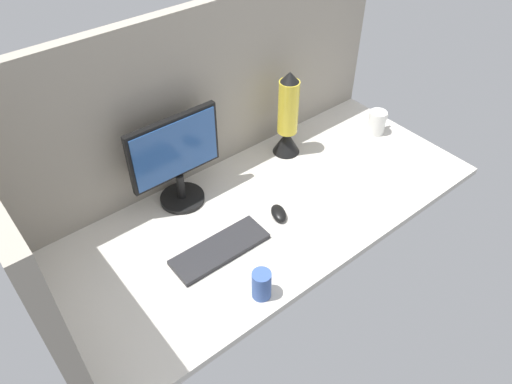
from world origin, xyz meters
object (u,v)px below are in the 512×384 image
Objects in this scene: mug_ceramic_white at (377,122)px; keyboard at (220,249)px; monitor at (176,158)px; lava_lamp at (288,120)px; mug_ceramic_blue at (261,285)px; mouse at (279,213)px.

keyboard is at bearing -172.03° from mug_ceramic_white.
lava_lamp is (54.56, -2.72, -4.30)cm from monitor.
lava_lamp is at bearing 42.55° from mug_ceramic_blue.
mouse is 0.87× the size of mug_ceramic_blue.
monitor is at bearing 85.30° from mug_ceramic_blue.
keyboard is at bearing -153.00° from lava_lamp.
mouse is at bearing -53.22° from monitor.
monitor is 38.59cm from keyboard.
mouse is at bearing 0.93° from keyboard.
keyboard is 3.85× the size of mouse.
keyboard is 67.82cm from lava_lamp.
lava_lamp reaches higher than mouse.
mouse is 0.80× the size of mug_ceramic_white.
mug_ceramic_blue is 0.28× the size of lava_lamp.
monitor is at bearing 83.16° from keyboard.
monitor reaches higher than mouse.
lava_lamp is (-43.44, 15.64, 11.10)cm from mug_ceramic_white.
lava_lamp reaches higher than mug_ceramic_white.
mouse is 0.24× the size of lava_lamp.
keyboard is 103.30cm from mug_ceramic_white.
lava_lamp reaches higher than mug_ceramic_blue.
mug_ceramic_white is 109.75cm from mug_ceramic_blue.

